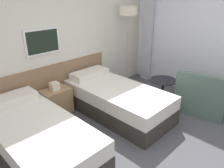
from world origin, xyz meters
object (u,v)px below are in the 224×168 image
object	(u,v)px
bed_near_door	(37,138)
armchair	(202,97)
bed_near_window	(116,100)
floor_lamp	(128,19)
side_table	(163,88)
nightstand	(56,101)

from	to	relation	value
bed_near_door	armchair	bearing A→B (deg)	-20.54
armchair	bed_near_window	bearing A→B (deg)	37.98
bed_near_window	floor_lamp	bearing A→B (deg)	32.84
side_table	bed_near_window	bearing A→B (deg)	151.08
floor_lamp	side_table	xyz separation A→B (m)	(-0.28, -1.17, -1.16)
bed_near_window	side_table	xyz separation A→B (m)	(0.82, -0.46, 0.13)
nightstand	side_table	distance (m)	2.04
floor_lamp	bed_near_window	bearing A→B (deg)	-147.16
nightstand	side_table	xyz separation A→B (m)	(1.62, -1.23, 0.14)
bed_near_window	floor_lamp	size ratio (longest dim) A/B	1.10
nightstand	side_table	world-z (taller)	nightstand
bed_near_window	armchair	world-z (taller)	armchair
nightstand	armchair	bearing A→B (deg)	-41.94
nightstand	armchair	xyz separation A→B (m)	(2.05, -1.84, 0.01)
nightstand	armchair	distance (m)	2.75
bed_near_door	bed_near_window	bearing A→B (deg)	0.00
floor_lamp	armchair	size ratio (longest dim) A/B	1.80
nightstand	floor_lamp	world-z (taller)	floor_lamp
bed_near_window	side_table	world-z (taller)	bed_near_window
side_table	nightstand	bearing A→B (deg)	142.81
side_table	armchair	world-z (taller)	armchair
bed_near_door	armchair	distance (m)	3.03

